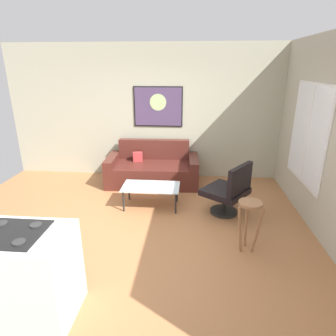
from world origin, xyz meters
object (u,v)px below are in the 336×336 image
(coffee_table, at_px, (151,188))
(wall_painting, at_px, (158,107))
(armchair, at_px, (229,190))
(bar_stool, at_px, (249,214))
(couch, at_px, (153,170))

(coffee_table, xyz_separation_m, wall_painting, (-0.04, 1.55, 1.18))
(armchair, bearing_deg, coffee_table, 172.41)
(wall_painting, bearing_deg, armchair, -51.80)
(bar_stool, bearing_deg, coffee_table, 141.30)
(couch, distance_m, armchair, 1.92)
(coffee_table, height_order, armchair, armchair)
(bar_stool, bearing_deg, armchair, 97.59)
(armchair, relative_size, wall_painting, 0.87)
(bar_stool, xyz_separation_m, wall_painting, (-1.49, 2.71, 1.00))
(coffee_table, relative_size, armchair, 1.10)
(bar_stool, distance_m, wall_painting, 3.25)
(coffee_table, xyz_separation_m, armchair, (1.32, -0.18, 0.08))
(armchair, bearing_deg, bar_stool, -82.41)
(couch, height_order, bar_stool, couch)
(couch, xyz_separation_m, wall_painting, (0.07, 0.46, 1.25))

